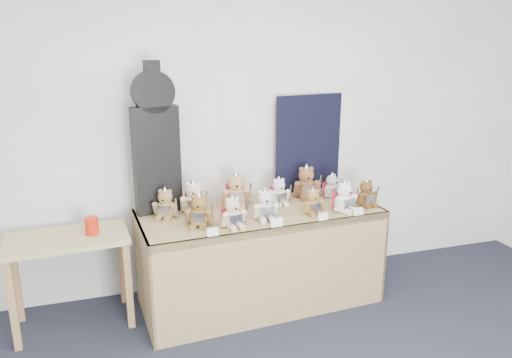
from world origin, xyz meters
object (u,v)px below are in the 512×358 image
object	(u,v)px
teddy_back_centre_right	(279,192)
teddy_back_end	(332,187)
teddy_front_centre	(265,206)
teddy_front_right	(313,203)
teddy_front_far_right	(345,198)
teddy_front_far_left	(199,212)
side_table	(68,252)
teddy_back_far_left	(165,205)
teddy_back_left	(193,199)
guitar_case	(156,141)
teddy_back_centre_left	(236,192)
teddy_front_left	(233,214)
teddy_back_right	(306,183)
red_cup	(92,226)
teddy_front_end	(366,194)
display_table	(263,234)

from	to	relation	value
teddy_back_centre_right	teddy_back_end	world-z (taller)	teddy_back_centre_right
teddy_front_centre	teddy_back_centre_right	xyz separation A→B (m)	(0.22, 0.31, -0.01)
teddy_front_right	teddy_back_centre_right	bearing A→B (deg)	114.99
teddy_front_centre	teddy_front_far_right	bearing A→B (deg)	4.22
teddy_front_far_left	teddy_front_far_right	size ratio (longest dim) A/B	0.99
teddy_front_centre	teddy_front_right	world-z (taller)	teddy_front_centre
teddy_front_far_right	side_table	bearing A→B (deg)	152.62
teddy_front_far_left	teddy_back_far_left	bearing A→B (deg)	149.62
teddy_front_far_left	teddy_back_left	world-z (taller)	teddy_back_left
guitar_case	teddy_back_centre_left	distance (m)	0.75
teddy_front_left	teddy_back_centre_right	size ratio (longest dim) A/B	1.04
teddy_front_far_right	teddy_back_left	xyz separation A→B (m)	(-1.13, 0.33, 0.00)
guitar_case	teddy_back_centre_right	xyz separation A→B (m)	(0.96, -0.10, -0.47)
teddy_front_left	teddy_front_centre	world-z (taller)	teddy_front_centre
side_table	guitar_case	world-z (taller)	guitar_case
teddy_back_centre_right	teddy_back_right	bearing A→B (deg)	15.27
side_table	red_cup	size ratio (longest dim) A/B	6.87
teddy_front_end	teddy_front_far_left	bearing A→B (deg)	174.33
display_table	teddy_back_left	distance (m)	0.61
teddy_back_right	teddy_front_right	bearing A→B (deg)	-98.41
teddy_back_end	teddy_back_centre_left	bearing A→B (deg)	147.88
teddy_front_far_left	teddy_front_left	bearing A→B (deg)	-2.81
teddy_front_far_right	teddy_front_end	size ratio (longest dim) A/B	1.14
display_table	teddy_front_far_right	size ratio (longest dim) A/B	7.03
teddy_front_far_left	teddy_front_right	size ratio (longest dim) A/B	1.21
teddy_front_far_left	teddy_front_centre	distance (m)	0.50
teddy_front_right	teddy_front_far_right	xyz separation A→B (m)	(0.26, -0.02, 0.02)
side_table	teddy_front_far_right	xyz separation A→B (m)	(2.08, -0.30, 0.31)
side_table	teddy_front_centre	world-z (taller)	teddy_front_centre
teddy_front_far_right	teddy_back_far_left	xyz separation A→B (m)	(-1.36, 0.28, -0.01)
teddy_front_centre	teddy_front_far_right	size ratio (longest dim) A/B	0.96
teddy_back_left	teddy_front_far_left	bearing A→B (deg)	-82.33
red_cup	teddy_back_end	bearing A→B (deg)	2.31
guitar_case	teddy_front_right	bearing A→B (deg)	-30.78
teddy_front_end	teddy_back_centre_left	size ratio (longest dim) A/B	0.78
teddy_front_centre	teddy_back_centre_right	world-z (taller)	teddy_front_centre
teddy_back_far_left	teddy_back_right	bearing A→B (deg)	31.22
teddy_front_far_left	teddy_front_right	bearing A→B (deg)	18.63
teddy_front_left	teddy_front_far_right	world-z (taller)	teddy_front_far_right
teddy_back_right	teddy_back_end	xyz separation A→B (m)	(0.22, -0.05, -0.03)
teddy_front_end	teddy_back_centre_right	size ratio (longest dim) A/B	0.98
guitar_case	teddy_front_end	world-z (taller)	guitar_case
teddy_back_centre_left	teddy_back_left	bearing A→B (deg)	-165.08
teddy_back_centre_left	teddy_back_end	size ratio (longest dim) A/B	1.37
display_table	red_cup	bearing A→B (deg)	169.70
teddy_back_centre_left	teddy_back_far_left	size ratio (longest dim) A/B	1.22
teddy_front_right	teddy_back_far_left	size ratio (longest dim) A/B	0.88
teddy_front_left	teddy_back_centre_left	size ratio (longest dim) A/B	0.83
red_cup	teddy_front_left	world-z (taller)	teddy_front_left
teddy_back_centre_left	teddy_back_far_left	distance (m)	0.58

